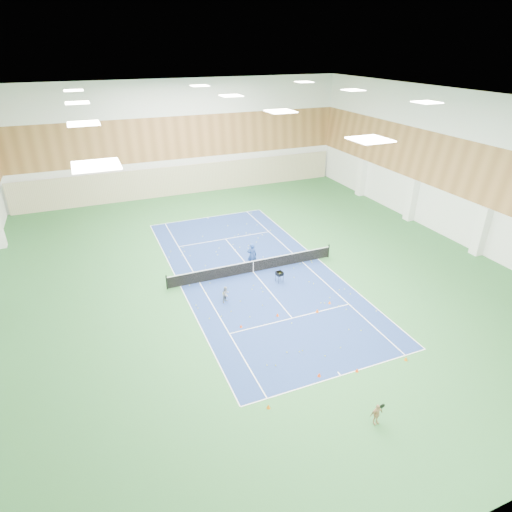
# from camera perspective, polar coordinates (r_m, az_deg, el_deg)

# --- Properties ---
(ground) EXTENTS (40.00, 40.00, 0.00)m
(ground) POSITION_cam_1_polar(r_m,az_deg,el_deg) (31.68, -0.36, -2.15)
(ground) COLOR #29612F
(ground) RESTS_ON ground
(room_shell) EXTENTS (36.00, 40.00, 12.00)m
(room_shell) POSITION_cam_1_polar(r_m,az_deg,el_deg) (29.25, -0.40, 8.20)
(room_shell) COLOR white
(room_shell) RESTS_ON ground
(wood_cladding) EXTENTS (36.00, 40.00, 8.00)m
(wood_cladding) POSITION_cam_1_polar(r_m,az_deg,el_deg) (28.68, -0.41, 11.99)
(wood_cladding) COLOR #9D6A3A
(wood_cladding) RESTS_ON room_shell
(ceiling_light_grid) EXTENTS (21.40, 25.40, 0.06)m
(ceiling_light_grid) POSITION_cam_1_polar(r_m,az_deg,el_deg) (27.94, -0.44, 19.78)
(ceiling_light_grid) COLOR white
(ceiling_light_grid) RESTS_ON room_shell
(court_surface) EXTENTS (10.97, 23.77, 0.01)m
(court_surface) POSITION_cam_1_polar(r_m,az_deg,el_deg) (31.67, -0.36, -2.14)
(court_surface) COLOR navy
(court_surface) RESTS_ON ground
(tennis_balls_scatter) EXTENTS (10.57, 22.77, 0.07)m
(tennis_balls_scatter) POSITION_cam_1_polar(r_m,az_deg,el_deg) (31.65, -0.36, -2.08)
(tennis_balls_scatter) COLOR #B9CA22
(tennis_balls_scatter) RESTS_ON ground
(tennis_net) EXTENTS (12.80, 0.10, 1.10)m
(tennis_net) POSITION_cam_1_polar(r_m,az_deg,el_deg) (31.41, -0.37, -1.27)
(tennis_net) COLOR black
(tennis_net) RESTS_ON ground
(back_curtain) EXTENTS (35.40, 0.16, 3.20)m
(back_curtain) POSITION_cam_1_polar(r_m,az_deg,el_deg) (48.61, -9.30, 10.01)
(back_curtain) COLOR #C6B793
(back_curtain) RESTS_ON ground
(coach) EXTENTS (0.83, 0.68, 1.95)m
(coach) POSITION_cam_1_polar(r_m,az_deg,el_deg) (31.96, -0.55, 0.10)
(coach) COLOR navy
(coach) RESTS_ON ground
(child_court) EXTENTS (0.69, 0.66, 1.13)m
(child_court) POSITION_cam_1_polar(r_m,az_deg,el_deg) (27.99, -4.02, -5.11)
(child_court) COLOR gray
(child_court) RESTS_ON ground
(child_apron) EXTENTS (0.64, 0.27, 1.09)m
(child_apron) POSITION_cam_1_polar(r_m,az_deg,el_deg) (20.84, 15.77, -19.63)
(child_apron) COLOR tan
(child_apron) RESTS_ON ground
(ball_cart) EXTENTS (0.53, 0.53, 0.81)m
(ball_cart) POSITION_cam_1_polar(r_m,az_deg,el_deg) (30.26, 3.14, -2.79)
(ball_cart) COLOR black
(ball_cart) RESTS_ON ground
(cone_svc_a) EXTENTS (0.18, 0.18, 0.19)m
(cone_svc_a) POSITION_cam_1_polar(r_m,az_deg,el_deg) (25.85, -2.01, -9.30)
(cone_svc_a) COLOR #FB450D
(cone_svc_a) RESTS_ON ground
(cone_svc_b) EXTENTS (0.20, 0.20, 0.22)m
(cone_svc_b) POSITION_cam_1_polar(r_m,az_deg,el_deg) (26.81, 2.89, -7.81)
(cone_svc_b) COLOR #F2480C
(cone_svc_b) RESTS_ON ground
(cone_svc_c) EXTENTS (0.22, 0.22, 0.24)m
(cone_svc_c) POSITION_cam_1_polar(r_m,az_deg,el_deg) (27.40, 8.17, -7.22)
(cone_svc_c) COLOR #FF5D0D
(cone_svc_c) RESTS_ON ground
(cone_svc_d) EXTENTS (0.20, 0.20, 0.22)m
(cone_svc_d) POSITION_cam_1_polar(r_m,az_deg,el_deg) (28.36, 9.80, -6.10)
(cone_svc_d) COLOR #FF610D
(cone_svc_d) RESTS_ON ground
(cone_base_a) EXTENTS (0.20, 0.20, 0.22)m
(cone_base_a) POSITION_cam_1_polar(r_m,az_deg,el_deg) (21.07, 1.67, -19.40)
(cone_base_a) COLOR orange
(cone_base_a) RESTS_ON ground
(cone_base_b) EXTENTS (0.20, 0.20, 0.22)m
(cone_base_b) POSITION_cam_1_polar(r_m,az_deg,el_deg) (22.81, 8.43, -15.38)
(cone_base_b) COLOR #FF430D
(cone_base_b) RESTS_ON ground
(cone_base_c) EXTENTS (0.18, 0.18, 0.20)m
(cone_base_c) POSITION_cam_1_polar(r_m,az_deg,el_deg) (23.44, 13.32, -14.57)
(cone_base_c) COLOR #F8460D
(cone_base_c) RESTS_ON ground
(cone_base_d) EXTENTS (0.19, 0.19, 0.21)m
(cone_base_d) POSITION_cam_1_polar(r_m,az_deg,el_deg) (24.85, 19.38, -12.78)
(cone_base_d) COLOR orange
(cone_base_d) RESTS_ON ground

